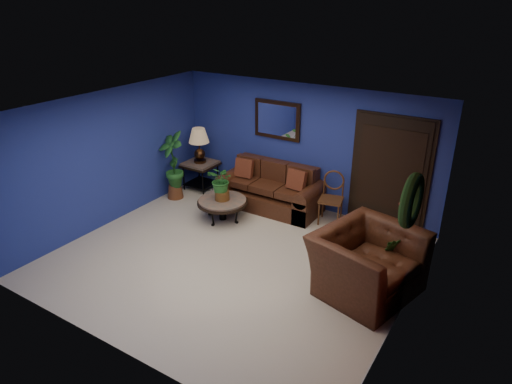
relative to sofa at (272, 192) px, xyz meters
The scene contains 18 objects.
floor 2.16m from the sofa, 76.95° to the right, with size 5.50×5.50×0.00m, color beige.
wall_back 1.14m from the sofa, 41.18° to the left, with size 5.50×0.04×2.50m, color navy.
wall_left 3.22m from the sofa, 137.50° to the right, with size 0.04×5.00×2.50m, color navy.
wall_right_brick 3.96m from the sofa, 32.75° to the right, with size 0.04×5.00×2.50m, color maroon.
ceiling 3.06m from the sofa, 76.95° to the right, with size 5.50×5.00×0.02m, color white.
crown_molding 4.37m from the sofa, 32.99° to the right, with size 0.03×5.00×0.14m, color white.
wall_mirror 1.47m from the sofa, 107.21° to the left, with size 1.02×0.06×0.77m, color #3D2211.
closet_door 2.38m from the sofa, ahead, with size 1.44×0.06×2.18m, color black.
wreath 4.01m from the sofa, 32.60° to the right, with size 0.72×0.72×0.16m, color black.
sofa is the anchor object (origin of this frame).
coffee_table 1.13m from the sofa, 116.58° to the right, with size 0.97×0.97×0.42m.
end_table 1.83m from the sofa, behind, with size 0.68×0.68×0.62m.
table_lamp 1.98m from the sofa, behind, with size 0.45×0.45×0.74m.
side_chair 1.32m from the sofa, ahead, with size 0.51×0.51×1.00m.
armchair 3.18m from the sofa, 33.92° to the right, with size 1.45×1.27×0.95m, color #4A2315.
coffee_plant 1.23m from the sofa, 116.58° to the right, with size 0.51×0.45×0.68m.
floor_plant 3.14m from the sofa, 25.70° to the right, with size 0.40×0.35×0.78m.
tall_plant 2.15m from the sofa, 159.68° to the right, with size 0.75×0.62×1.46m.
Camera 1 is at (3.78, -5.31, 4.08)m, focal length 32.00 mm.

